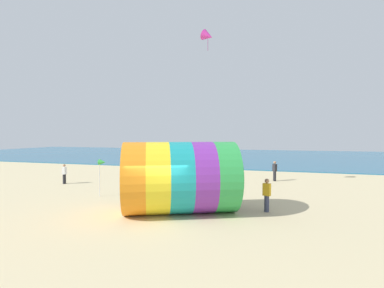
{
  "coord_description": "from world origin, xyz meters",
  "views": [
    {
      "loc": [
        5.25,
        -12.33,
        3.86
      ],
      "look_at": [
        0.38,
        3.36,
        3.3
      ],
      "focal_mm": 28.0,
      "sensor_mm": 36.0,
      "label": 1
    }
  ],
  "objects": [
    {
      "name": "bystander_near_water",
      "position": [
        4.49,
        12.95,
        0.83
      ],
      "size": [
        0.39,
        0.42,
        1.63
      ],
      "color": "black",
      "rests_on": "ground"
    },
    {
      "name": "giant_inflatable_tube",
      "position": [
        0.4,
        1.37,
        1.73
      ],
      "size": [
        6.35,
        5.42,
        3.47
      ],
      "color": "orange",
      "rests_on": "ground"
    },
    {
      "name": "beach_flag",
      "position": [
        -5.45,
        3.53,
        2.04
      ],
      "size": [
        0.47,
        0.36,
        2.3
      ],
      "color": "silver",
      "rests_on": "ground"
    },
    {
      "name": "kite_magenta_delta",
      "position": [
        -0.01,
        8.41,
        10.78
      ],
      "size": [
        1.14,
        0.96,
        1.53
      ],
      "color": "#D1339E"
    },
    {
      "name": "sea",
      "position": [
        0.0,
        39.5,
        0.05
      ],
      "size": [
        120.0,
        40.0,
        0.1
      ],
      "primitive_type": "cube",
      "color": "#236084",
      "rests_on": "ground"
    },
    {
      "name": "bystander_mid_beach",
      "position": [
        -11.0,
        6.71,
        0.77
      ],
      "size": [
        0.31,
        0.41,
        1.53
      ],
      "color": "black",
      "rests_on": "ground"
    },
    {
      "name": "kite_handler",
      "position": [
        4.43,
        2.81,
        0.84
      ],
      "size": [
        0.41,
        0.33,
        1.65
      ],
      "color": "#383D56",
      "rests_on": "ground"
    },
    {
      "name": "ground_plane",
      "position": [
        0.0,
        0.0,
        0.0
      ],
      "size": [
        120.0,
        120.0,
        0.0
      ],
      "primitive_type": "plane",
      "color": "#CCBA8C"
    }
  ]
}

